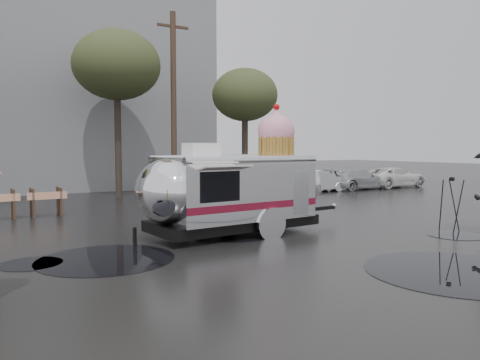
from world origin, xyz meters
TOP-DOWN VIEW (x-y plane):
  - ground at (0.00, 0.00)m, footprint 120.00×120.00m
  - puddles at (-0.40, 0.71)m, footprint 11.84×8.67m
  - grey_building at (-4.00, 24.00)m, footprint 22.00×12.00m
  - utility_pole at (2.50, 14.00)m, footprint 1.60×0.28m
  - tree_mid at (0.00, 15.00)m, footprint 4.20×4.20m
  - tree_right at (6.00, 13.00)m, footprint 3.36×3.36m
  - parked_cars at (11.78, 12.00)m, footprint 13.20×1.90m
  - airstream_trailer at (0.02, 3.61)m, footprint 6.99×2.95m
  - tripod at (5.36, 0.66)m, footprint 0.64×0.63m

SIDE VIEW (x-z plane):
  - ground at x=0.00m, z-range 0.00..0.00m
  - puddles at x=-0.40m, z-range 0.00..0.01m
  - parked_cars at x=11.78m, z-range -0.03..1.47m
  - tripod at x=5.36m, z-range 0.16..1.75m
  - airstream_trailer at x=0.02m, z-range -0.56..3.21m
  - utility_pole at x=2.50m, z-range 0.12..9.12m
  - tree_right at x=6.00m, z-range 1.85..8.27m
  - tree_mid at x=0.00m, z-range 2.33..10.35m
  - grey_building at x=-4.00m, z-range 0.00..13.00m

